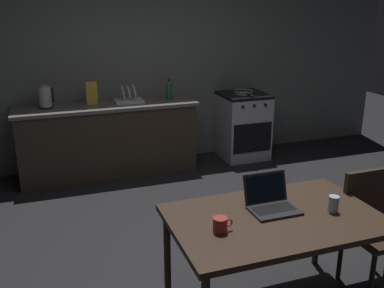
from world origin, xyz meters
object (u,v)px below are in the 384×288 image
object	(u,v)px
chair	(372,222)
laptop	(271,203)
dining_table	(275,225)
dish_rack	(129,98)
coffee_mug	(220,225)
cereal_box	(92,93)
stove_oven	(243,126)
drinking_glass	(333,204)
frying_pan	(244,92)
bottle	(169,90)
electric_kettle	(45,97)

from	to	relation	value
chair	laptop	world-z (taller)	laptop
dining_table	chair	xyz separation A→B (m)	(0.85, 0.04, -0.15)
laptop	dish_rack	distance (m)	2.88
coffee_mug	cereal_box	bearing A→B (deg)	96.96
chair	cereal_box	size ratio (longest dim) A/B	3.22
stove_oven	chair	distance (m)	2.93
dish_rack	coffee_mug	bearing A→B (deg)	-91.21
drinking_glass	coffee_mug	bearing A→B (deg)	179.69
dining_table	dish_rack	size ratio (longest dim) A/B	4.07
chair	frying_pan	bearing A→B (deg)	72.62
laptop	drinking_glass	xyz separation A→B (m)	(0.37, -0.18, 0.01)
bottle	frying_pan	bearing A→B (deg)	1.19
coffee_mug	cereal_box	distance (m)	3.07
chair	dish_rack	xyz separation A→B (m)	(-1.21, 2.91, 0.43)
laptop	bottle	distance (m)	2.81
stove_oven	dish_rack	xyz separation A→B (m)	(-1.55, 0.00, 0.49)
cereal_box	chair	bearing A→B (deg)	-60.76
bottle	chair	bearing A→B (deg)	-76.11
bottle	dish_rack	distance (m)	0.51
dining_table	frying_pan	distance (m)	3.16
chair	coffee_mug	bearing A→B (deg)	174.18
dining_table	dish_rack	distance (m)	2.99
bottle	drinking_glass	world-z (taller)	bottle
chair	electric_kettle	bearing A→B (deg)	115.86
stove_oven	bottle	size ratio (longest dim) A/B	3.42
electric_kettle	dish_rack	distance (m)	0.97
coffee_mug	bottle	bearing A→B (deg)	79.29
coffee_mug	dish_rack	bearing A→B (deg)	88.79
coffee_mug	cereal_box	xyz separation A→B (m)	(-0.37, 3.04, 0.25)
dining_table	bottle	size ratio (longest dim) A/B	5.34
dining_table	cereal_box	world-z (taller)	cereal_box
chair	dish_rack	size ratio (longest dim) A/B	2.60
cereal_box	dish_rack	xyz separation A→B (m)	(0.43, -0.02, -0.09)
laptop	cereal_box	distance (m)	2.99
chair	drinking_glass	world-z (taller)	chair
bottle	dish_rack	size ratio (longest dim) A/B	0.76
laptop	coffee_mug	xyz separation A→B (m)	(-0.45, -0.17, 0.00)
stove_oven	frying_pan	size ratio (longest dim) A/B	2.07
stove_oven	coffee_mug	xyz separation A→B (m)	(-1.62, -3.02, 0.33)
chair	drinking_glass	size ratio (longest dim) A/B	7.74
cereal_box	laptop	bearing A→B (deg)	-74.12
frying_pan	chair	bearing A→B (deg)	-96.56
drinking_glass	frying_pan	bearing A→B (deg)	75.25
coffee_mug	drinking_glass	world-z (taller)	drinking_glass
stove_oven	dish_rack	size ratio (longest dim) A/B	2.61
stove_oven	bottle	xyz separation A→B (m)	(-1.05, -0.05, 0.57)
electric_kettle	cereal_box	world-z (taller)	cereal_box
stove_oven	dining_table	bearing A→B (deg)	-112.08
electric_kettle	dining_table	bearing A→B (deg)	-65.95
bottle	drinking_glass	size ratio (longest dim) A/B	2.27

